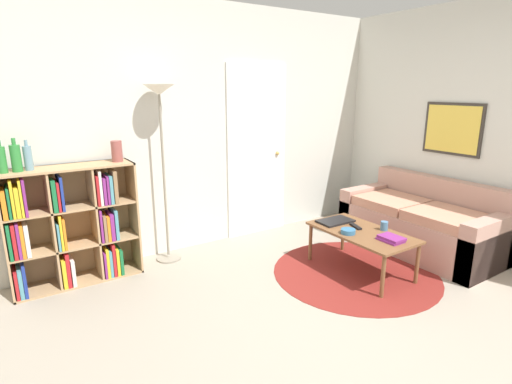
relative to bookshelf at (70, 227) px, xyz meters
The scene contains 17 objects.
ground_plane 2.76m from the bookshelf, 56.42° to the right, with size 14.00×14.00×0.00m, color gray.
wall_back 1.71m from the bookshelf, ahead, with size 7.47×0.11×2.60m.
wall_right 3.97m from the bookshelf, 15.42° to the right, with size 0.08×5.44×2.60m.
rug 2.67m from the bookshelf, 29.79° to the right, with size 1.57×1.57×0.01m.
bookshelf is the anchor object (origin of this frame).
floor_lamp 1.31m from the bookshelf, ahead, with size 0.29×0.29×1.76m.
couch 3.60m from the bookshelf, 20.55° to the right, with size 0.82×1.64×0.76m.
coffee_table 2.68m from the bookshelf, 28.82° to the right, with size 0.55×1.00×0.41m.
laptop 2.51m from the bookshelf, 22.45° to the right, with size 0.36×0.23×0.02m.
bowl 2.53m from the bookshelf, 30.04° to the right, with size 0.14×0.14×0.04m.
book_stack_on_table 2.86m from the bookshelf, 34.15° to the right, with size 0.16×0.21×0.04m.
cup 2.89m from the bookshelf, 28.66° to the right, with size 0.07×0.07×0.09m.
remote 2.65m from the bookshelf, 26.52° to the right, with size 0.09×0.18×0.02m.
bottle_left 0.78m from the bookshelf, behind, with size 0.07×0.07×0.26m.
bottle_middle 0.74m from the bookshelf, behind, with size 0.08×0.08×0.27m.
bottle_right 0.69m from the bookshelf, behind, with size 0.07×0.07×0.25m.
vase_on_shelf 0.79m from the bookshelf, ahead, with size 0.10×0.10×0.19m.
Camera 1 is at (-1.95, -1.47, 1.73)m, focal length 28.00 mm.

